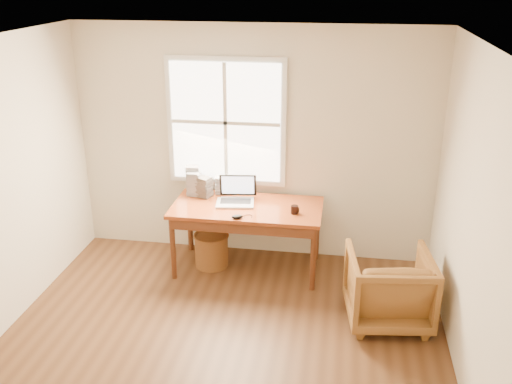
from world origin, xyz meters
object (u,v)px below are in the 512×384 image
armchair (389,287)px  cd_stack_a (194,184)px  desk (247,208)px  laptop (235,192)px  coffee_mug (294,210)px  wicker_stool (212,250)px

armchair → cd_stack_a: size_ratio=2.88×
desk → cd_stack_a: (-0.63, 0.21, 0.15)m
desk → laptop: bearing=167.5°
armchair → coffee_mug: coffee_mug is taller
laptop → coffee_mug: size_ratio=4.71×
desk → coffee_mug: size_ratio=18.55×
desk → coffee_mug: (0.52, -0.12, 0.06)m
desk → armchair: (1.47, -0.78, -0.38)m
wicker_stool → coffee_mug: bearing=-7.4°
cd_stack_a → coffee_mug: bearing=-16.2°
armchair → laptop: bearing=-34.1°
desk → cd_stack_a: size_ratio=5.97×
wicker_stool → cd_stack_a: size_ratio=1.37×
cd_stack_a → laptop: bearing=-20.3°
laptop → cd_stack_a: size_ratio=1.51×
wicker_stool → cd_stack_a: 0.77m
wicker_stool → laptop: bearing=6.3°
desk → wicker_stool: size_ratio=4.37×
armchair → wicker_stool: 2.04m
laptop → coffee_mug: bearing=-20.3°
desk → wicker_stool: desk is taller
armchair → laptop: laptop is taller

